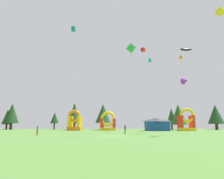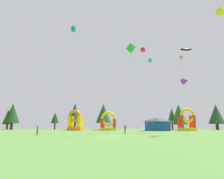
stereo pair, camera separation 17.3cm
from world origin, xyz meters
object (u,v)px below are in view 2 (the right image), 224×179
at_px(inflatable_yellow_castle, 75,123).
at_px(kite_red_box, 143,50).
at_px(festival_tent, 157,124).
at_px(inflatable_blue_arch, 187,122).
at_px(inflatable_red_slide, 108,123).
at_px(kite_purple_delta, 185,81).
at_px(person_left_edge, 37,129).
at_px(person_near_camera, 125,129).
at_px(kite_green_diamond, 130,49).
at_px(kite_cyan_box, 150,61).
at_px(kite_orange_diamond, 181,59).
at_px(kite_black_parafoil, 186,49).
at_px(kite_yellow_delta, 221,9).
at_px(kite_teal_box, 74,30).

bearing_deg(inflatable_yellow_castle, kite_red_box, -47.84).
bearing_deg(festival_tent, inflatable_blue_arch, 2.93).
bearing_deg(inflatable_red_slide, kite_purple_delta, -23.27).
bearing_deg(person_left_edge, inflatable_red_slide, 54.25).
distance_m(inflatable_yellow_castle, festival_tent, 25.38).
height_order(person_near_camera, inflatable_red_slide, inflatable_red_slide).
bearing_deg(kite_green_diamond, inflatable_yellow_castle, 114.92).
xyz_separation_m(kite_cyan_box, festival_tent, (3.25, 10.97, -16.23)).
xyz_separation_m(kite_red_box, person_near_camera, (-4.23, -2.44, -17.04)).
bearing_deg(inflatable_yellow_castle, kite_orange_diamond, -18.17).
distance_m(kite_black_parafoil, kite_cyan_box, 9.51).
bearing_deg(person_near_camera, festival_tent, -77.05).
relative_size(kite_yellow_delta, kite_green_diamond, 1.77).
relative_size(kite_orange_diamond, inflatable_blue_arch, 3.05).
xyz_separation_m(kite_orange_diamond, kite_purple_delta, (1.79, 2.66, -5.62)).
relative_size(kite_black_parafoil, kite_cyan_box, 1.06).
distance_m(kite_orange_diamond, kite_cyan_box, 9.59).
distance_m(kite_green_diamond, inflatable_red_slide, 38.04).
relative_size(kite_cyan_box, person_near_camera, 11.00).
relative_size(person_left_edge, festival_tent, 0.24).
height_order(kite_green_diamond, inflatable_blue_arch, kite_green_diamond).
relative_size(kite_black_parafoil, kite_green_diamond, 1.41).
relative_size(kite_red_box, inflatable_blue_arch, 2.76).
height_order(person_near_camera, festival_tent, festival_tent).
xyz_separation_m(kite_purple_delta, kite_yellow_delta, (1.00, -19.84, 9.85)).
height_order(kite_black_parafoil, person_left_edge, kite_black_parafoil).
bearing_deg(kite_black_parafoil, person_left_edge, -161.05).
relative_size(kite_orange_diamond, kite_cyan_box, 1.10).
bearing_deg(kite_teal_box, festival_tent, 52.44).
height_order(kite_green_diamond, festival_tent, kite_green_diamond).
xyz_separation_m(kite_black_parafoil, kite_orange_diamond, (1.51, 9.08, 0.77)).
relative_size(kite_purple_delta, festival_tent, 2.19).
distance_m(person_near_camera, festival_tent, 23.71).
distance_m(kite_purple_delta, person_left_edge, 41.47).
bearing_deg(kite_cyan_box, kite_yellow_delta, -50.08).
height_order(kite_cyan_box, person_left_edge, kite_cyan_box).
xyz_separation_m(kite_green_diamond, person_left_edge, (-15.75, 4.51, -12.42)).
height_order(kite_teal_box, person_left_edge, kite_teal_box).
bearing_deg(kite_purple_delta, kite_orange_diamond, -123.95).
relative_size(kite_black_parafoil, person_left_edge, 11.82).
height_order(kite_black_parafoil, inflatable_red_slide, kite_black_parafoil).
distance_m(kite_teal_box, kite_purple_delta, 34.86).
height_order(kite_teal_box, inflatable_blue_arch, kite_teal_box).
bearing_deg(kite_teal_box, inflatable_blue_arch, 42.37).
height_order(person_left_edge, inflatable_yellow_castle, inflatable_yellow_castle).
xyz_separation_m(kite_green_diamond, inflatable_blue_arch, (18.52, 31.96, -10.83)).
distance_m(kite_black_parafoil, kite_green_diamond, 20.77).
distance_m(kite_teal_box, kite_cyan_box, 22.46).
bearing_deg(kite_orange_diamond, inflatable_yellow_castle, 161.83).
relative_size(kite_yellow_delta, kite_cyan_box, 1.34).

